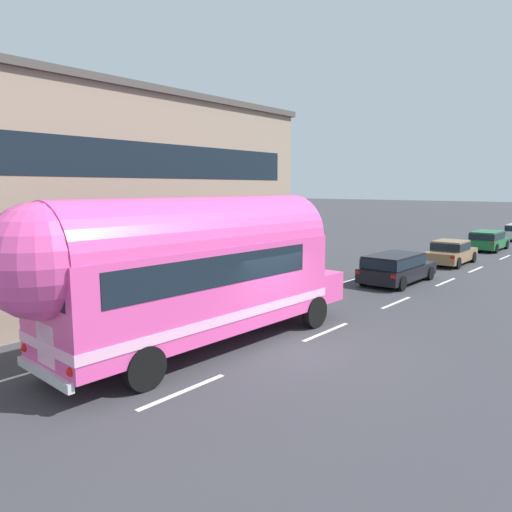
# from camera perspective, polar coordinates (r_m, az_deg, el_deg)

# --- Properties ---
(ground_plane) EXTENTS (300.00, 300.00, 0.00)m
(ground_plane) POSITION_cam_1_polar(r_m,az_deg,el_deg) (13.37, 3.81, -10.90)
(ground_plane) COLOR #38383D
(lane_markings) EXTENTS (3.70, 80.00, 0.01)m
(lane_markings) POSITION_cam_1_polar(r_m,az_deg,el_deg) (25.39, 16.82, -2.06)
(lane_markings) COLOR silver
(lane_markings) RESTS_ON ground
(roadside_building) EXTENTS (13.07, 18.48, 7.84)m
(roadside_building) POSITION_cam_1_polar(r_m,az_deg,el_deg) (22.09, -24.63, 6.30)
(roadside_building) COLOR gray
(roadside_building) RESTS_ON ground
(painted_bus) EXTENTS (2.77, 10.88, 4.12)m
(painted_bus) POSITION_cam_1_polar(r_m,az_deg,el_deg) (12.59, -8.17, -1.33)
(painted_bus) COLOR #EA4C9E
(painted_bus) RESTS_ON ground
(car_lead) EXTENTS (2.03, 4.64, 1.37)m
(car_lead) POSITION_cam_1_polar(r_m,az_deg,el_deg) (22.75, 16.37, -1.20)
(car_lead) COLOR black
(car_lead) RESTS_ON ground
(car_second) EXTENTS (1.99, 4.44, 1.37)m
(car_second) POSITION_cam_1_polar(r_m,az_deg,el_deg) (29.51, 22.24, 0.50)
(car_second) COLOR olive
(car_second) RESTS_ON ground
(car_third) EXTENTS (1.97, 4.39, 1.37)m
(car_third) POSITION_cam_1_polar(r_m,az_deg,el_deg) (37.05, 25.96, 1.81)
(car_third) COLOR #196633
(car_third) RESTS_ON ground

